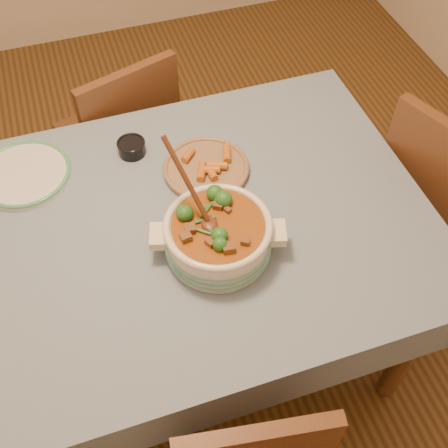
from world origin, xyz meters
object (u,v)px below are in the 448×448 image
object	(u,v)px
stew_casserole	(218,234)
chair_far	(125,135)
chair_right	(443,202)
dining_table	(155,249)
fried_plate	(206,168)
condiment_bowl	(131,147)
white_plate	(24,174)

from	to	relation	value
stew_casserole	chair_far	xyz separation A→B (m)	(-0.13, 0.85, -0.34)
stew_casserole	chair_right	world-z (taller)	stew_casserole
chair_right	stew_casserole	bearing A→B (deg)	75.38
dining_table	fried_plate	bearing A→B (deg)	39.04
fried_plate	condiment_bowl	bearing A→B (deg)	142.51
chair_right	dining_table	bearing A→B (deg)	67.55
stew_casserole	condiment_bowl	distance (m)	0.49
dining_table	chair_right	world-z (taller)	chair_right
white_plate	fried_plate	bearing A→B (deg)	-15.94
white_plate	fried_plate	world-z (taller)	fried_plate
dining_table	white_plate	world-z (taller)	white_plate
stew_casserole	condiment_bowl	world-z (taller)	stew_casserole
stew_casserole	condiment_bowl	bearing A→B (deg)	107.52
white_plate	condiment_bowl	bearing A→B (deg)	0.00
dining_table	stew_casserole	bearing A→B (deg)	-37.37
dining_table	chair_far	size ratio (longest dim) A/B	1.94
fried_plate	chair_right	size ratio (longest dim) A/B	0.33
white_plate	chair_right	bearing A→B (deg)	-14.88
dining_table	stew_casserole	world-z (taller)	stew_casserole
stew_casserole	dining_table	bearing A→B (deg)	142.63
fried_plate	chair_right	xyz separation A→B (m)	(0.82, -0.21, -0.24)
condiment_bowl	fried_plate	size ratio (longest dim) A/B	0.37
condiment_bowl	chair_far	size ratio (longest dim) A/B	0.14
chair_far	dining_table	bearing A→B (deg)	69.10
dining_table	white_plate	xyz separation A→B (m)	(-0.33, 0.34, 0.11)
white_plate	stew_casserole	bearing A→B (deg)	-43.21
stew_casserole	chair_right	xyz separation A→B (m)	(0.88, 0.10, -0.30)
fried_plate	chair_far	bearing A→B (deg)	108.92
condiment_bowl	white_plate	bearing A→B (deg)	-180.00
fried_plate	white_plate	bearing A→B (deg)	164.06
condiment_bowl	dining_table	bearing A→B (deg)	-92.87
dining_table	chair_far	xyz separation A→B (m)	(0.04, 0.73, -0.17)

